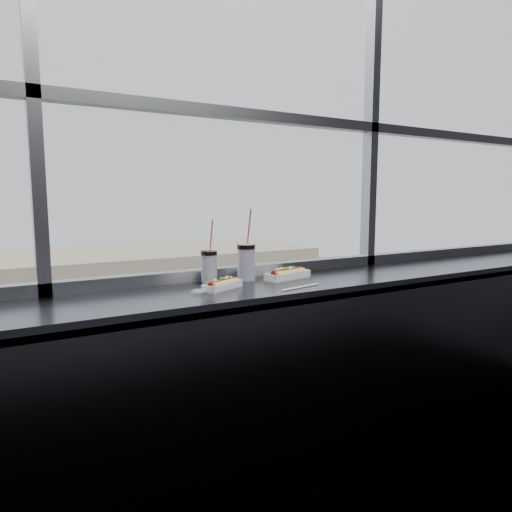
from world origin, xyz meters
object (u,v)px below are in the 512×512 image
hotdog_tray_right (288,274)px  tree_right (180,326)px  car_near_d (210,445)px  pedestrian_b (17,379)px  loose_straw (301,287)px  pedestrian_c (112,376)px  car_far_b (93,398)px  car_near_c (38,495)px  soda_cup_left (209,264)px  car_far_c (239,367)px  tree_center (53,349)px  soda_cup_right (246,259)px  hotdog_tray_left (222,284)px  wrapper (199,291)px  car_near_e (325,412)px  pedestrian_d (195,359)px

hotdog_tray_right → tree_right: 31.16m
car_near_d → pedestrian_b: (-7.34, 13.20, 0.06)m
loose_straw → pedestrian_c: bearing=69.0°
pedestrian_c → car_far_b: bearing=150.0°
car_near_c → pedestrian_b: (-0.09, 13.20, -0.01)m
car_near_d → pedestrian_c: car_near_d is taller
pedestrian_b → soda_cup_left: bearing=0.2°
soda_cup_left → loose_straw: (0.33, -0.36, -0.09)m
car_far_c → soda_cup_left: bearing=159.6°
car_near_d → tree_right: tree_right is taller
loose_straw → tree_center: size_ratio=0.05×
soda_cup_left → car_near_c: 19.50m
car_near_d → tree_center: 13.27m
soda_cup_right → tree_right: (10.18, 28.12, -8.80)m
hotdog_tray_left → soda_cup_left: (0.02, 0.19, 0.07)m
wrapper → car_near_e: bearing=49.0°
tree_right → pedestrian_c: bearing=-169.2°
hotdog_tray_left → tree_center: (1.95, 28.29, -8.97)m
car_far_b → pedestrian_d: pedestrian_d is taller
car_near_e → car_near_c: bearing=85.8°
hotdog_tray_right → soda_cup_right: soda_cup_right is taller
car_near_c → soda_cup_left: bearing=-176.6°
loose_straw → car_near_c: (-0.36, 16.46, -10.91)m
hotdog_tray_right → soda_cup_left: bearing=153.3°
pedestrian_c → tree_right: 5.75m
hotdog_tray_left → hotdog_tray_right: (0.44, 0.08, 0.00)m
soda_cup_left → loose_straw: 0.50m
wrapper → pedestrian_c: bearing=78.8°
wrapper → car_near_e: 24.27m
soda_cup_left → car_far_c: (13.02, 24.10, -11.02)m
car_far_b → car_near_c: bearing=153.5°
tree_right → hotdog_tray_right: bearing=-109.5°
car_near_c → pedestrian_b: size_ratio=2.97×
car_near_e → pedestrian_c: 14.09m
hotdog_tray_left → pedestrian_d: size_ratio=0.11×
hotdog_tray_right → car_near_c: hotdog_tray_right is taller
car_near_c → tree_center: tree_center is taller
loose_straw → car_near_d: loose_straw is taller
loose_straw → wrapper: (-0.49, 0.13, 0.01)m
soda_cup_right → car_near_c: soda_cup_right is taller
hotdog_tray_left → car_near_c: (-0.01, 16.29, -10.93)m
car_far_b → car_near_e: car_far_b is taller
car_near_e → soda_cup_left: bearing=134.8°
wrapper → tree_center: 29.78m
pedestrian_c → pedestrian_b: bearing=67.9°
loose_straw → car_near_e: 24.07m
tree_right → car_near_c: bearing=-131.0°
hotdog_tray_left → pedestrian_c: bearing=52.7°
soda_cup_right → pedestrian_c: size_ratio=0.19×
tree_center → tree_right: tree_right is taller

